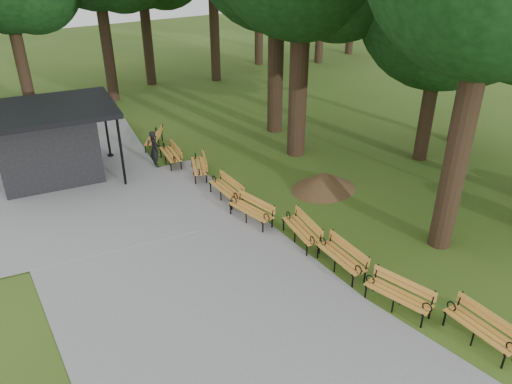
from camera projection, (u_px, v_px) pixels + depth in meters
ground at (365, 294)px, 13.48m from camera, size 100.00×100.00×0.00m
path at (186, 289)px, 13.64m from camera, size 12.00×38.00×0.06m
person at (155, 149)px, 20.62m from camera, size 0.46×0.63×1.61m
kiosk at (48, 143)px, 19.42m from camera, size 5.35×4.84×2.98m
lamp_post at (104, 112)px, 20.93m from camera, size 0.32×0.32×2.91m
dirt_mound at (324, 181)px, 18.93m from camera, size 2.26×2.26×0.73m
bench_1 at (480, 328)px, 11.69m from camera, size 0.73×1.93×0.88m
bench_2 at (398, 295)px, 12.78m from camera, size 1.03×1.99×0.88m
bench_3 at (341, 257)px, 14.28m from camera, size 0.80×1.95×0.88m
bench_4 at (301, 230)px, 15.62m from camera, size 1.01×1.99×0.88m
bench_5 at (251, 211)px, 16.72m from camera, size 0.92×1.98×0.88m
bench_6 at (226, 189)px, 18.12m from camera, size 0.72×1.92×0.88m
bench_7 at (199, 166)px, 19.98m from camera, size 1.34×2.00×0.88m
bench_8 at (170, 154)px, 21.04m from camera, size 0.95×1.98×0.88m
bench_9 at (154, 138)px, 22.71m from camera, size 1.63×1.92×0.88m
lawn_tree_1 at (446, 3)px, 18.72m from camera, size 6.73×6.73×9.90m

